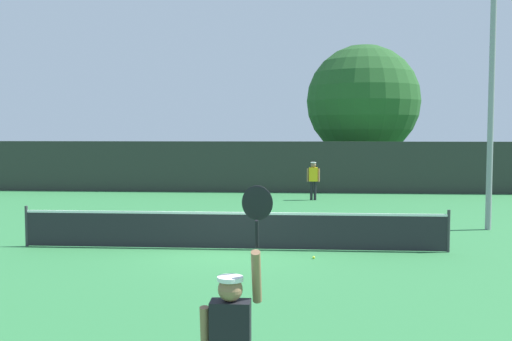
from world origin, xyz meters
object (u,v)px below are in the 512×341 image
(parked_car_near, at_px, (139,168))
(light_pole, at_px, (492,55))
(large_tree, at_px, (363,102))
(player_serving, at_px, (232,335))
(parked_car_mid, at_px, (304,168))
(tennis_ball, at_px, (314,257))
(player_receiving, at_px, (313,177))

(parked_car_near, bearing_deg, light_pole, -49.66)
(large_tree, bearing_deg, player_serving, -98.64)
(light_pole, bearing_deg, parked_car_mid, 107.36)
(parked_car_mid, bearing_deg, tennis_ball, -91.38)
(player_serving, height_order, large_tree, large_tree)
(player_receiving, xyz_separation_m, parked_car_near, (-10.33, 9.36, -0.25))
(tennis_ball, distance_m, large_tree, 19.70)
(parked_car_mid, bearing_deg, light_pole, -74.01)
(tennis_ball, height_order, parked_car_near, parked_car_near)
(parked_car_near, height_order, parked_car_mid, same)
(parked_car_mid, bearing_deg, player_serving, -93.26)
(tennis_ball, bearing_deg, player_serving, -96.71)
(player_receiving, bearing_deg, parked_car_near, -42.17)
(player_serving, distance_m, parked_car_mid, 30.63)
(player_serving, xyz_separation_m, player_receiving, (1.30, 20.61, -0.09))
(player_receiving, height_order, large_tree, large_tree)
(tennis_ball, relative_size, parked_car_mid, 0.02)
(parked_car_near, bearing_deg, large_tree, -13.19)
(tennis_ball, relative_size, parked_car_near, 0.02)
(player_receiving, xyz_separation_m, large_tree, (2.87, 6.82, 3.61))
(player_serving, height_order, parked_car_near, player_serving)
(player_serving, xyz_separation_m, large_tree, (4.17, 27.43, 3.52))
(player_receiving, relative_size, parked_car_near, 0.39)
(light_pole, bearing_deg, parked_car_near, 132.63)
(player_receiving, distance_m, parked_car_near, 13.94)
(tennis_ball, height_order, light_pole, light_pole)
(large_tree, bearing_deg, light_pole, -80.83)
(large_tree, relative_size, parked_car_near, 1.81)
(light_pole, relative_size, parked_car_mid, 2.24)
(parked_car_mid, bearing_deg, large_tree, -46.59)
(tennis_ball, xyz_separation_m, parked_car_near, (-10.04, 21.43, 0.74))
(player_serving, distance_m, player_receiving, 20.65)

